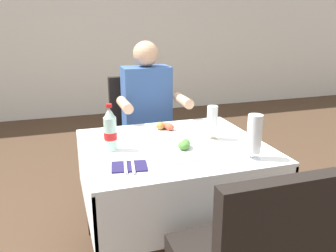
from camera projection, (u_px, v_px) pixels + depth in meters
ground_plane at (168, 246)px, 2.28m from camera, size 11.00×11.00×0.00m
back_wall at (93, 9)px, 5.01m from camera, size 11.00×0.12×3.07m
main_dining_table at (173, 172)px, 2.05m from camera, size 1.02×0.89×0.73m
chair_far_diner_seat at (140, 131)px, 2.81m from camera, size 0.44×0.50×0.97m
seated_diner_far at (149, 115)px, 2.68m from camera, size 0.50×0.46×1.26m
plate_near_camera at (186, 149)px, 1.87m from camera, size 0.23×0.23×0.06m
plate_far_diner at (166, 129)px, 2.22m from camera, size 0.23×0.23×0.06m
beer_glass_left at (212, 123)px, 2.05m from camera, size 0.07×0.07×0.20m
beer_glass_middle at (254, 136)px, 1.76m from camera, size 0.08×0.08×0.23m
cola_bottle_primary at (110, 130)px, 1.88m from camera, size 0.07×0.07×0.26m
napkin_cutlery_set at (129, 166)px, 1.69m from camera, size 0.19×0.20×0.01m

